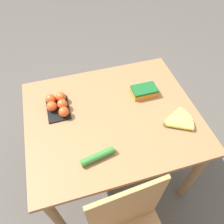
{
  "coord_description": "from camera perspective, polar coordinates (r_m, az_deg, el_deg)",
  "views": [
    {
      "loc": [
        0.25,
        0.85,
        1.89
      ],
      "look_at": [
        0.0,
        0.0,
        0.8
      ],
      "focal_mm": 35.0,
      "sensor_mm": 36.0,
      "label": 1
    }
  ],
  "objects": [
    {
      "name": "banana_bunch",
      "position": [
        1.44,
        16.61,
        -2.2
      ],
      "size": [
        0.19,
        0.19,
        0.04
      ],
      "color": "brown",
      "rests_on": "dining_table"
    },
    {
      "name": "carrot_bag",
      "position": [
        1.55,
        8.4,
        5.58
      ],
      "size": [
        0.17,
        0.11,
        0.06
      ],
      "color": "orange",
      "rests_on": "dining_table"
    },
    {
      "name": "dining_table",
      "position": [
        1.52,
        0.0,
        -3.38
      ],
      "size": [
        1.12,
        0.92,
        0.77
      ],
      "color": "olive",
      "rests_on": "ground_plane"
    },
    {
      "name": "cucumber_near",
      "position": [
        1.24,
        -3.76,
        -11.5
      ],
      "size": [
        0.2,
        0.08,
        0.04
      ],
      "color": "#2D702D",
      "rests_on": "dining_table"
    },
    {
      "name": "ground_plane",
      "position": [
        2.09,
        0.0,
        -13.85
      ],
      "size": [
        12.0,
        12.0,
        0.0
      ],
      "primitive_type": "plane",
      "color": "#4C4742"
    },
    {
      "name": "tomato_pack",
      "position": [
        1.48,
        -13.95,
        1.94
      ],
      "size": [
        0.15,
        0.21,
        0.08
      ],
      "color": "black",
      "rests_on": "dining_table"
    }
  ]
}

